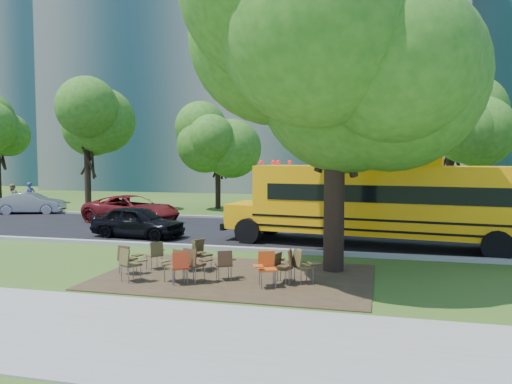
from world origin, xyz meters
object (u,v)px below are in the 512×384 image
(chair_7, at_px, (302,263))
(chair_5, at_px, (266,265))
(chair_4, at_px, (194,262))
(chair_0, at_px, (127,257))
(bg_car_silver, at_px, (31,203))
(chair_1, at_px, (130,262))
(pedestrian_a, at_px, (30,196))
(chair_6, at_px, (285,263))
(chair_3, at_px, (175,262))
(pedestrian_b, at_px, (12,197))
(chair_8, at_px, (156,252))
(black_car, at_px, (138,222))
(chair_10, at_px, (200,252))
(bg_car_red, at_px, (132,209))
(chair_2, at_px, (181,264))
(school_bus, at_px, (403,201))
(main_tree, at_px, (336,45))
(chair_11, at_px, (225,262))
(chair_9, at_px, (190,253))
(chair_12, at_px, (281,265))

(chair_7, bearing_deg, chair_5, -95.33)
(chair_4, xyz_separation_m, chair_7, (2.61, 0.59, -0.02))
(chair_0, bearing_deg, bg_car_silver, 150.26)
(chair_1, xyz_separation_m, pedestrian_a, (-14.43, 14.54, 0.27))
(chair_6, bearing_deg, chair_1, 99.92)
(bg_car_silver, bearing_deg, chair_3, -150.73)
(chair_1, xyz_separation_m, pedestrian_b, (-15.00, 13.71, 0.25))
(chair_8, distance_m, pedestrian_b, 19.38)
(chair_6, height_order, black_car, black_car)
(chair_6, height_order, chair_10, chair_6)
(pedestrian_b, bearing_deg, chair_1, 24.77)
(bg_car_red, bearing_deg, pedestrian_b, 82.22)
(chair_1, bearing_deg, chair_6, 42.59)
(chair_10, bearing_deg, chair_2, 32.85)
(chair_10, height_order, pedestrian_b, pedestrian_b)
(pedestrian_a, bearing_deg, school_bus, -89.20)
(main_tree, bearing_deg, chair_6, -120.49)
(main_tree, height_order, chair_6, main_tree)
(chair_3, distance_m, chair_10, 1.39)
(pedestrian_a, bearing_deg, bg_car_red, -94.06)
(chair_4, bearing_deg, pedestrian_a, 156.76)
(chair_10, relative_size, black_car, 0.24)
(chair_2, distance_m, chair_11, 1.12)
(chair_2, bearing_deg, chair_8, 106.07)
(chair_10, xyz_separation_m, pedestrian_b, (-16.24, 12.03, 0.25))
(chair_0, height_order, chair_8, chair_8)
(chair_2, xyz_separation_m, chair_3, (-0.27, 0.22, -0.01))
(chair_7, distance_m, chair_10, 3.06)
(bg_car_red, relative_size, pedestrian_a, 2.93)
(chair_2, height_order, chair_10, chair_10)
(main_tree, height_order, chair_4, main_tree)
(chair_1, bearing_deg, pedestrian_a, 165.27)
(chair_4, height_order, bg_car_red, bg_car_red)
(chair_1, height_order, pedestrian_b, pedestrian_b)
(chair_1, relative_size, chair_4, 0.97)
(school_bus, height_order, pedestrian_a, school_bus)
(school_bus, bearing_deg, chair_9, -131.58)
(chair_5, relative_size, bg_car_silver, 0.25)
(bg_car_red, bearing_deg, chair_12, -123.93)
(chair_2, xyz_separation_m, chair_4, (0.24, 0.22, 0.03))
(school_bus, relative_size, chair_1, 13.54)
(chair_0, bearing_deg, main_tree, 33.10)
(chair_9, bearing_deg, chair_1, 112.03)
(chair_0, height_order, chair_3, chair_3)
(chair_9, distance_m, black_car, 6.33)
(chair_11, xyz_separation_m, pedestrian_b, (-17.25, 12.98, 0.29))
(chair_3, bearing_deg, chair_2, 167.81)
(chair_5, height_order, chair_8, chair_5)
(school_bus, bearing_deg, bg_car_red, 170.65)
(chair_8, relative_size, chair_12, 1.04)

